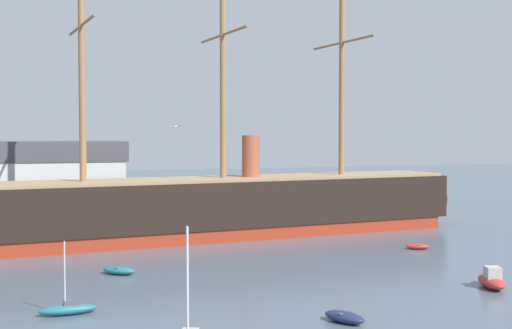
# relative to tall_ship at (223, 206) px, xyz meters

# --- Properties ---
(tall_ship) EXTENTS (68.23, 16.34, 32.82)m
(tall_ship) POSITION_rel_tall_ship_xyz_m (0.00, 0.00, 0.00)
(tall_ship) COLOR maroon
(tall_ship) RESTS_ON ground
(dinghy_near_centre) EXTENTS (2.42, 3.16, 0.69)m
(dinghy_near_centre) POSITION_rel_tall_ship_xyz_m (-2.98, -35.96, -3.23)
(dinghy_near_centre) COLOR #1E284C
(dinghy_near_centre) RESTS_ON ground
(sailboat_mid_left) EXTENTS (3.71, 1.19, 4.80)m
(sailboat_mid_left) POSITION_rel_tall_ship_xyz_m (-18.99, -28.35, -3.17)
(sailboat_mid_left) COLOR #236670
(sailboat_mid_left) RESTS_ON ground
(motorboat_mid_right) EXTENTS (2.88, 4.25, 1.65)m
(motorboat_mid_right) POSITION_rel_tall_ship_xyz_m (11.91, -31.14, -2.99)
(motorboat_mid_right) COLOR #B22D28
(motorboat_mid_right) RESTS_ON ground
(dinghy_alongside_bow) EXTENTS (3.06, 2.82, 0.69)m
(dinghy_alongside_bow) POSITION_rel_tall_ship_xyz_m (-14.12, -16.73, -3.23)
(dinghy_alongside_bow) COLOR #236670
(dinghy_alongside_bow) RESTS_ON ground
(dinghy_alongside_stern) EXTENTS (2.59, 1.97, 0.56)m
(dinghy_alongside_stern) POSITION_rel_tall_ship_xyz_m (16.26, -14.40, -3.29)
(dinghy_alongside_stern) COLOR #B22D28
(dinghy_alongside_stern) RESTS_ON ground
(dinghy_far_right) EXTENTS (2.38, 1.13, 0.55)m
(dinghy_far_right) POSITION_rel_tall_ship_xyz_m (26.68, 0.94, -3.30)
(dinghy_far_right) COLOR gray
(dinghy_far_right) RESTS_ON ground
(motorboat_distant_centre) EXTENTS (4.43, 4.23, 1.82)m
(motorboat_distant_centre) POSITION_rel_tall_ship_xyz_m (1.53, 11.32, -2.94)
(motorboat_distant_centre) COLOR gold
(motorboat_distant_centre) RESTS_ON ground
(seagull_in_flight) EXTENTS (1.03, 0.94, 0.14)m
(seagull_in_flight) POSITION_rel_tall_ship_xyz_m (-9.93, -19.95, 8.71)
(seagull_in_flight) COLOR silver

